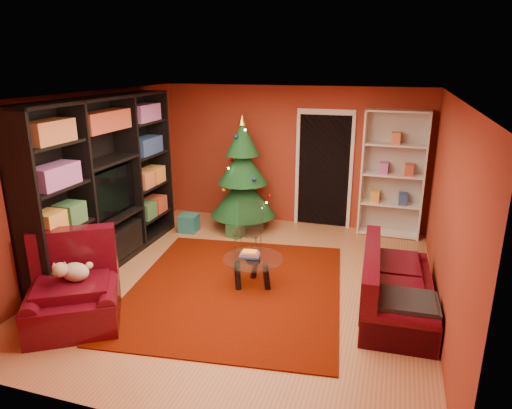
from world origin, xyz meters
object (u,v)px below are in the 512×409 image
(christmas_tree, at_px, (243,174))
(gift_box_red, at_px, (245,217))
(rug, at_px, (236,288))
(gift_box_green, at_px, (235,230))
(gift_box_teal, at_px, (189,223))
(coffee_table, at_px, (253,272))
(armchair, at_px, (73,291))
(media_unit, at_px, (106,183))
(dog, at_px, (75,272))
(white_bookshelf, at_px, (393,175))
(sofa, at_px, (398,282))
(acrylic_chair, at_px, (248,232))

(christmas_tree, xyz_separation_m, gift_box_red, (-0.06, 0.30, -0.93))
(rug, xyz_separation_m, gift_box_green, (-0.67, 1.86, 0.12))
(gift_box_teal, relative_size, coffee_table, 0.38)
(gift_box_teal, relative_size, armchair, 0.29)
(media_unit, distance_m, dog, 1.87)
(christmas_tree, height_order, dog, christmas_tree)
(white_bookshelf, distance_m, dog, 5.39)
(gift_box_teal, relative_size, dog, 0.80)
(gift_box_teal, bearing_deg, rug, -49.68)
(rug, xyz_separation_m, coffee_table, (0.21, 0.14, 0.21))
(sofa, distance_m, coffee_table, 1.93)
(gift_box_red, bearing_deg, gift_box_teal, -137.39)
(white_bookshelf, height_order, dog, white_bookshelf)
(armchair, bearing_deg, sofa, -9.93)
(media_unit, height_order, gift_box_red, media_unit)
(media_unit, height_order, armchair, media_unit)
(white_bookshelf, xyz_separation_m, sofa, (0.18, -2.74, -0.71))
(gift_box_green, bearing_deg, rug, -70.20)
(rug, relative_size, sofa, 1.77)
(christmas_tree, height_order, coffee_table, christmas_tree)
(armchair, bearing_deg, gift_box_red, 47.54)
(white_bookshelf, relative_size, dog, 5.74)
(coffee_table, bearing_deg, sofa, -2.99)
(media_unit, height_order, gift_box_green, media_unit)
(gift_box_red, distance_m, white_bookshelf, 2.87)
(dog, bearing_deg, coffee_table, 8.92)
(sofa, relative_size, acrylic_chair, 2.35)
(media_unit, distance_m, gift_box_green, 2.43)
(rug, height_order, armchair, armchair)
(dog, relative_size, sofa, 0.21)
(acrylic_chair, bearing_deg, rug, -83.78)
(coffee_table, height_order, acrylic_chair, acrylic_chair)
(gift_box_green, relative_size, white_bookshelf, 0.11)
(gift_box_green, xyz_separation_m, white_bookshelf, (2.61, 0.93, 0.99))
(dog, bearing_deg, media_unit, 80.32)
(white_bookshelf, distance_m, armchair, 5.47)
(white_bookshelf, height_order, sofa, white_bookshelf)
(armchair, xyz_separation_m, coffee_table, (1.75, 1.53, -0.21))
(white_bookshelf, relative_size, armchair, 2.07)
(gift_box_green, relative_size, coffee_table, 0.30)
(christmas_tree, distance_m, sofa, 3.68)
(coffee_table, bearing_deg, acrylic_chair, 111.81)
(gift_box_green, height_order, coffee_table, coffee_table)
(christmas_tree, bearing_deg, armchair, -102.92)
(dog, height_order, sofa, sofa)
(media_unit, xyz_separation_m, dog, (0.65, -1.64, -0.62))
(media_unit, bearing_deg, acrylic_chair, 21.95)
(rug, relative_size, acrylic_chair, 4.16)
(media_unit, relative_size, sofa, 1.77)
(gift_box_red, bearing_deg, sofa, -42.10)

